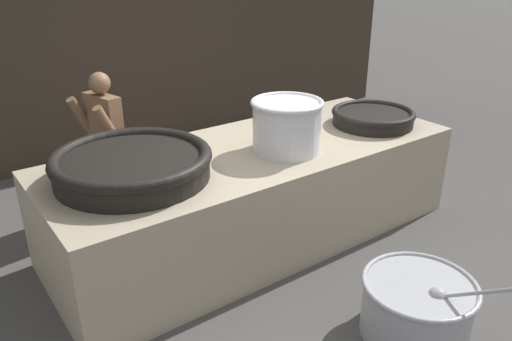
% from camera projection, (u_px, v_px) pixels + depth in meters
% --- Properties ---
extents(ground_plane, '(60.00, 60.00, 0.00)m').
position_uv_depth(ground_plane, '(256.00, 234.00, 4.79)').
color(ground_plane, '#474442').
extents(back_wall, '(9.08, 0.24, 3.69)m').
position_uv_depth(back_wall, '(119.00, 8.00, 6.17)').
color(back_wall, '#382D23').
rests_on(back_wall, ground_plane).
extents(hearth_platform, '(3.75, 1.44, 0.89)m').
position_uv_depth(hearth_platform, '(256.00, 192.00, 4.61)').
color(hearth_platform, tan).
rests_on(hearth_platform, ground_plane).
extents(giant_wok_near, '(1.22, 1.22, 0.22)m').
position_uv_depth(giant_wok_near, '(132.00, 164.00, 3.78)').
color(giant_wok_near, black).
rests_on(giant_wok_near, hearth_platform).
extents(giant_wok_far, '(0.83, 0.83, 0.15)m').
position_uv_depth(giant_wok_far, '(373.00, 117.00, 4.98)').
color(giant_wok_far, black).
rests_on(giant_wok_far, hearth_platform).
extents(stock_pot, '(0.63, 0.63, 0.45)m').
position_uv_depth(stock_pot, '(287.00, 125.00, 4.27)').
color(stock_pot, silver).
rests_on(stock_pot, hearth_platform).
extents(cook, '(0.41, 0.58, 1.46)m').
position_uv_depth(cook, '(106.00, 141.00, 4.86)').
color(cook, brown).
rests_on(cook, ground_plane).
extents(prep_bowl_vegetables, '(0.79, 1.02, 0.74)m').
position_uv_depth(prep_bowl_vegetables, '(417.00, 305.00, 3.45)').
color(prep_bowl_vegetables, '#9E9EA3').
rests_on(prep_bowl_vegetables, ground_plane).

